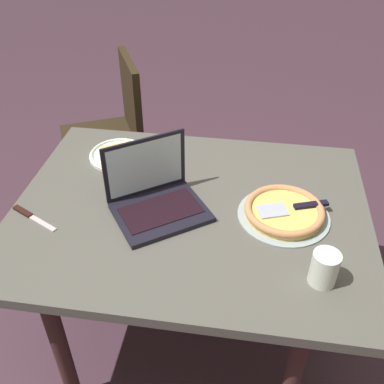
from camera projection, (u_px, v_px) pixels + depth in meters
ground_plane at (191, 327)px, 2.02m from camera, size 12.00×12.00×0.00m
dining_table at (190, 223)px, 1.64m from camera, size 1.26×0.98×0.71m
laptop at (156, 197)px, 1.56m from camera, size 0.39×0.38×0.24m
pizza_plate at (119, 154)px, 1.84m from camera, size 0.24×0.24×0.04m
pizza_tray at (284, 211)px, 1.54m from camera, size 0.32×0.32×0.04m
table_knife at (30, 216)px, 1.55m from camera, size 0.20×0.11×0.01m
drink_cup at (324, 268)px, 1.29m from camera, size 0.08×0.08×0.11m
chair_near at (114, 129)px, 2.42m from camera, size 0.55×0.55×0.89m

